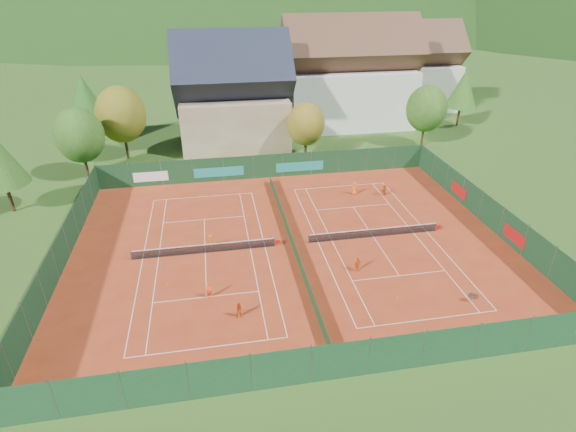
# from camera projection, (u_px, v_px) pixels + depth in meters

# --- Properties ---
(ground) EXTENTS (600.00, 600.00, 0.00)m
(ground) POSITION_uv_depth(u_px,v_px,m) (292.00, 245.00, 41.95)
(ground) COLOR #294E18
(ground) RESTS_ON ground
(clay_pad) EXTENTS (40.00, 32.00, 0.01)m
(clay_pad) POSITION_uv_depth(u_px,v_px,m) (292.00, 245.00, 41.94)
(clay_pad) COLOR #9C3216
(clay_pad) RESTS_ON ground
(court_markings_left) EXTENTS (11.03, 23.83, 0.00)m
(court_markings_left) POSITION_uv_depth(u_px,v_px,m) (205.00, 253.00, 40.70)
(court_markings_left) COLOR white
(court_markings_left) RESTS_ON ground
(court_markings_right) EXTENTS (11.03, 23.83, 0.00)m
(court_markings_right) POSITION_uv_depth(u_px,v_px,m) (373.00, 237.00, 43.18)
(court_markings_right) COLOR white
(court_markings_right) RESTS_ON ground
(tennis_net_left) EXTENTS (13.30, 0.10, 1.02)m
(tennis_net_left) POSITION_uv_depth(u_px,v_px,m) (206.00, 248.00, 40.49)
(tennis_net_left) COLOR #59595B
(tennis_net_left) RESTS_ON ground
(tennis_net_right) EXTENTS (13.30, 0.10, 1.02)m
(tennis_net_right) POSITION_uv_depth(u_px,v_px,m) (375.00, 232.00, 42.97)
(tennis_net_right) COLOR #59595B
(tennis_net_right) RESTS_ON ground
(court_divider) EXTENTS (0.03, 28.80, 1.00)m
(court_divider) POSITION_uv_depth(u_px,v_px,m) (292.00, 240.00, 41.71)
(court_divider) COLOR #14371B
(court_divider) RESTS_ON ground
(fence_north) EXTENTS (40.00, 0.10, 3.00)m
(fence_north) POSITION_uv_depth(u_px,v_px,m) (264.00, 167.00, 55.02)
(fence_north) COLOR #14371B
(fence_north) RESTS_ON ground
(fence_south) EXTENTS (40.00, 0.04, 3.00)m
(fence_south) POSITION_uv_depth(u_px,v_px,m) (340.00, 361.00, 27.38)
(fence_south) COLOR #163C20
(fence_south) RESTS_ON ground
(fence_west) EXTENTS (0.04, 32.00, 3.00)m
(fence_west) POSITION_uv_depth(u_px,v_px,m) (61.00, 252.00, 38.13)
(fence_west) COLOR #12331C
(fence_west) RESTS_ON ground
(fence_east) EXTENTS (0.09, 32.00, 3.00)m
(fence_east) POSITION_uv_depth(u_px,v_px,m) (490.00, 213.00, 44.38)
(fence_east) COLOR #14381D
(fence_east) RESTS_ON ground
(chalet) EXTENTS (16.20, 12.00, 16.00)m
(chalet) POSITION_uv_depth(u_px,v_px,m) (233.00, 98.00, 64.30)
(chalet) COLOR tan
(chalet) RESTS_ON ground
(hotel_block_a) EXTENTS (21.60, 11.00, 17.25)m
(hotel_block_a) POSITION_uv_depth(u_px,v_px,m) (349.00, 79.00, 72.08)
(hotel_block_a) COLOR silver
(hotel_block_a) RESTS_ON ground
(hotel_block_b) EXTENTS (17.28, 10.00, 15.50)m
(hotel_block_b) POSITION_uv_depth(u_px,v_px,m) (410.00, 72.00, 81.54)
(hotel_block_b) COLOR silver
(hotel_block_b) RESTS_ON ground
(tree_west_front) EXTENTS (5.72, 5.72, 8.69)m
(tree_west_front) POSITION_uv_depth(u_px,v_px,m) (79.00, 136.00, 53.29)
(tree_west_front) COLOR #422817
(tree_west_front) RESTS_ON ground
(tree_west_mid) EXTENTS (6.44, 6.44, 9.78)m
(tree_west_mid) POSITION_uv_depth(u_px,v_px,m) (121.00, 115.00, 58.78)
(tree_west_mid) COLOR #433018
(tree_west_mid) RESTS_ON ground
(tree_west_back) EXTENTS (5.60, 5.60, 10.00)m
(tree_west_back) POSITION_uv_depth(u_px,v_px,m) (85.00, 97.00, 64.46)
(tree_west_back) COLOR #492E1A
(tree_west_back) RESTS_ON ground
(tree_center) EXTENTS (5.01, 5.01, 7.60)m
(tree_center) POSITION_uv_depth(u_px,v_px,m) (306.00, 124.00, 59.68)
(tree_center) COLOR #402717
(tree_center) RESTS_ON ground
(tree_east_front) EXTENTS (5.72, 5.72, 8.69)m
(tree_east_front) POSITION_uv_depth(u_px,v_px,m) (427.00, 109.00, 63.88)
(tree_east_front) COLOR #442C18
(tree_east_front) RESTS_ON ground
(tree_east_mid) EXTENTS (5.04, 5.04, 9.00)m
(tree_east_mid) POSITION_uv_depth(u_px,v_px,m) (463.00, 89.00, 72.04)
(tree_east_mid) COLOR #4E331C
(tree_east_mid) RESTS_ON ground
(tree_east_back) EXTENTS (7.15, 7.15, 10.86)m
(tree_east_back) POSITION_uv_depth(u_px,v_px,m) (397.00, 76.00, 77.40)
(tree_east_back) COLOR #4C361B
(tree_east_back) RESTS_ON ground
(mountain_backdrop) EXTENTS (820.00, 530.00, 242.00)m
(mountain_backdrop) POSITION_uv_depth(u_px,v_px,m) (267.00, 92.00, 267.39)
(mountain_backdrop) COLOR black
(mountain_backdrop) RESTS_ON ground
(ball_hopper) EXTENTS (0.34, 0.34, 0.80)m
(ball_hopper) POSITION_uv_depth(u_px,v_px,m) (472.00, 296.00, 34.41)
(ball_hopper) COLOR slate
(ball_hopper) RESTS_ON ground
(loose_ball_0) EXTENTS (0.07, 0.07, 0.07)m
(loose_ball_0) POSITION_uv_depth(u_px,v_px,m) (168.00, 284.00, 36.54)
(loose_ball_0) COLOR #CCD833
(loose_ball_0) RESTS_ON ground
(loose_ball_1) EXTENTS (0.07, 0.07, 0.07)m
(loose_ball_1) POSITION_uv_depth(u_px,v_px,m) (397.00, 298.00, 35.01)
(loose_ball_1) COLOR #CCD833
(loose_ball_1) RESTS_ON ground
(loose_ball_2) EXTENTS (0.07, 0.07, 0.07)m
(loose_ball_2) POSITION_uv_depth(u_px,v_px,m) (313.00, 210.00, 48.05)
(loose_ball_2) COLOR #CCD833
(loose_ball_2) RESTS_ON ground
(loose_ball_3) EXTENTS (0.07, 0.07, 0.07)m
(loose_ball_3) POSITION_uv_depth(u_px,v_px,m) (232.00, 211.00, 47.94)
(loose_ball_3) COLOR #CCD833
(loose_ball_3) RESTS_ON ground
(player_left_near) EXTENTS (0.57, 0.45, 1.38)m
(player_left_near) POSITION_uv_depth(u_px,v_px,m) (209.00, 291.00, 34.76)
(player_left_near) COLOR #F85216
(player_left_near) RESTS_ON ground
(player_left_mid) EXTENTS (0.68, 0.54, 1.35)m
(player_left_mid) POSITION_uv_depth(u_px,v_px,m) (239.00, 311.00, 32.72)
(player_left_mid) COLOR #D34412
(player_left_mid) RESTS_ON ground
(player_left_far) EXTENTS (1.02, 0.85, 1.37)m
(player_left_far) POSITION_uv_depth(u_px,v_px,m) (211.00, 241.00, 41.23)
(player_left_far) COLOR #EC5715
(player_left_far) RESTS_ON ground
(player_right_near) EXTENTS (0.91, 0.76, 1.45)m
(player_right_near) POSITION_uv_depth(u_px,v_px,m) (357.00, 264.00, 37.88)
(player_right_near) COLOR orange
(player_right_near) RESTS_ON ground
(player_right_far_a) EXTENTS (0.76, 0.53, 1.47)m
(player_right_far_a) POSITION_uv_depth(u_px,v_px,m) (354.00, 189.00, 51.18)
(player_right_far_a) COLOR orange
(player_right_far_a) RESTS_ON ground
(player_right_far_b) EXTENTS (1.21, 1.05, 1.32)m
(player_right_far_b) POSITION_uv_depth(u_px,v_px,m) (384.00, 190.00, 51.01)
(player_right_far_b) COLOR #E05713
(player_right_far_b) RESTS_ON ground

